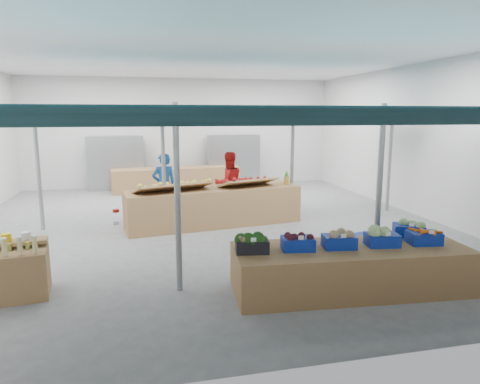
{
  "coord_description": "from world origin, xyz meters",
  "views": [
    {
      "loc": [
        -1.49,
        -10.62,
        2.81
      ],
      "look_at": [
        0.55,
        -1.6,
        1.13
      ],
      "focal_mm": 32.0,
      "sensor_mm": 36.0,
      "label": 1
    }
  ],
  "objects_px": {
    "veg_counter": "(350,269)",
    "vendor_right": "(229,183)",
    "crate_stack": "(358,249)",
    "fruit_counter": "(214,207)",
    "vendor_left": "(164,186)"
  },
  "relations": [
    {
      "from": "veg_counter",
      "to": "vendor_right",
      "type": "xyz_separation_m",
      "value": [
        -0.86,
        5.7,
        0.53
      ]
    },
    {
      "from": "veg_counter",
      "to": "crate_stack",
      "type": "xyz_separation_m",
      "value": [
        0.77,
        1.17,
        -0.09
      ]
    },
    {
      "from": "fruit_counter",
      "to": "crate_stack",
      "type": "distance_m",
      "value": 4.1
    },
    {
      "from": "crate_stack",
      "to": "vendor_right",
      "type": "height_order",
      "value": "vendor_right"
    },
    {
      "from": "fruit_counter",
      "to": "vendor_left",
      "type": "bearing_deg",
      "value": 128.73
    },
    {
      "from": "fruit_counter",
      "to": "crate_stack",
      "type": "height_order",
      "value": "fruit_counter"
    },
    {
      "from": "fruit_counter",
      "to": "vendor_right",
      "type": "relative_size",
      "value": 2.5
    },
    {
      "from": "veg_counter",
      "to": "vendor_left",
      "type": "bearing_deg",
      "value": 119.19
    },
    {
      "from": "fruit_counter",
      "to": "veg_counter",
      "type": "bearing_deg",
      "value": -81.2
    },
    {
      "from": "veg_counter",
      "to": "vendor_left",
      "type": "xyz_separation_m",
      "value": [
        -2.66,
        5.7,
        0.53
      ]
    },
    {
      "from": "veg_counter",
      "to": "fruit_counter",
      "type": "height_order",
      "value": "fruit_counter"
    },
    {
      "from": "crate_stack",
      "to": "vendor_left",
      "type": "distance_m",
      "value": 5.71
    },
    {
      "from": "crate_stack",
      "to": "vendor_right",
      "type": "distance_m",
      "value": 4.85
    },
    {
      "from": "crate_stack",
      "to": "vendor_left",
      "type": "bearing_deg",
      "value": 127.09
    },
    {
      "from": "veg_counter",
      "to": "vendor_right",
      "type": "relative_size",
      "value": 2.1
    }
  ]
}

